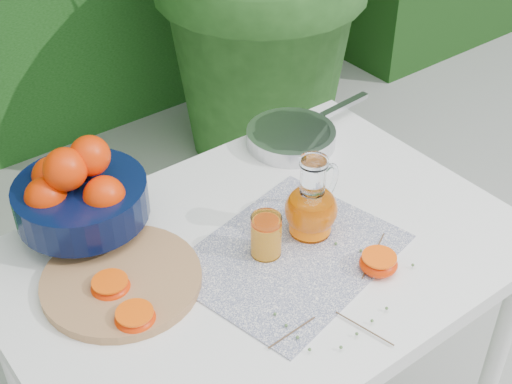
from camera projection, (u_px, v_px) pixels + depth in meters
white_table at (262, 280)px, 1.44m from camera, size 1.00×0.70×0.75m
placemat at (290, 255)px, 1.37m from camera, size 0.47×0.40×0.00m
cutting_board at (122, 280)px, 1.31m from camera, size 0.34×0.34×0.02m
fruit_bowl at (79, 192)px, 1.38m from camera, size 0.34×0.34×0.21m
juice_pitcher at (312, 207)px, 1.39m from camera, size 0.16×0.13×0.17m
juice_tumbler at (266, 236)px, 1.35m from camera, size 0.07×0.07×0.09m
saute_pan at (292, 136)px, 1.67m from camera, size 0.38×0.23×0.04m
orange_halves at (212, 289)px, 1.28m from camera, size 0.52×0.33×0.04m
thyme_sprigs at (346, 301)px, 1.27m from camera, size 0.36×0.25×0.01m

